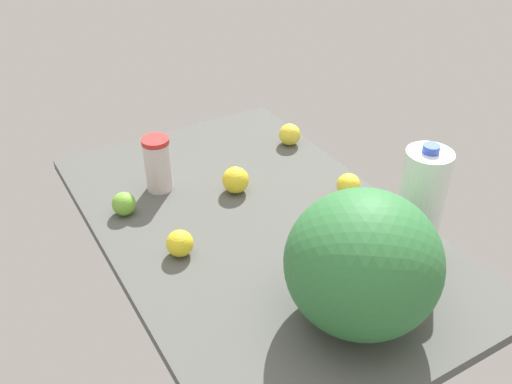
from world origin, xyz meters
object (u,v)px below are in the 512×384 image
tumbler_cup (158,164)px  milk_jug (421,203)px  lemon_loose (348,185)px  lime_by_jug (124,204)px  watermelon (363,263)px  lemon_near_front (290,134)px  lemon_far_back (236,180)px  lemon_beside_bowl (180,243)px

tumbler_cup → milk_jug: size_ratio=0.55×
lemon_loose → lime_by_jug: lemon_loose is taller
tumbler_cup → lime_by_jug: 15.43cm
watermelon → lemon_near_front: size_ratio=4.58×
lemon_loose → lemon_far_back: (-17.64, -26.33, 0.47)cm
tumbler_cup → lemon_near_front: 46.63cm
lemon_beside_bowl → lime_by_jug: size_ratio=1.04×
milk_jug → watermelon: bearing=-67.6°
lemon_near_front → lemon_beside_bowl: bearing=-58.3°
watermelon → lime_by_jug: bearing=-153.9°
tumbler_cup → lemon_near_front: tumbler_cup is taller
milk_jug → lime_by_jug: size_ratio=4.59×
lemon_beside_bowl → lemon_near_front: bearing=121.7°
lemon_far_back → tumbler_cup: bearing=-124.7°
milk_jug → lemon_near_front: bearing=177.1°
lime_by_jug → tumbler_cup: bearing=117.7°
lemon_near_front → watermelon: bearing=-22.5°
watermelon → lemon_far_back: (-55.45, 1.03, -11.24)cm
lemon_far_back → lemon_loose: bearing=56.2°
milk_jug → tumbler_cup: bearing=-142.8°
milk_jug → lemon_beside_bowl: (-27.17, -50.25, -10.56)cm
lemon_beside_bowl → milk_jug: bearing=61.6°
lemon_far_back → milk_jug: bearing=29.6°
lemon_loose → lemon_near_front: 33.16cm
milk_jug → lemon_beside_bowl: milk_jug is taller
lime_by_jug → lemon_far_back: bearing=79.6°
milk_jug → lemon_loose: 28.95cm
milk_jug → lemon_far_back: bearing=-150.4°
watermelon → milk_jug: bearing=112.4°
lemon_far_back → lemon_near_front: bearing=118.6°
watermelon → lemon_far_back: watermelon is taller
watermelon → lemon_near_front: bearing=157.5°
lemon_loose → lime_by_jug: 61.80cm
watermelon → lemon_beside_bowl: (-38.05, -23.88, -11.71)cm
lemon_loose → lemon_beside_bowl: bearing=-90.3°
tumbler_cup → watermelon: 70.31cm
tumbler_cup → milk_jug: (57.01, 43.29, 5.80)cm
milk_jug → lemon_loose: (-26.93, 1.00, -10.56)cm
milk_jug → lemon_far_back: size_ratio=3.86×
lemon_far_back → lemon_beside_bowl: bearing=-55.1°
lime_by_jug → lemon_loose: bearing=67.9°
lemon_far_back → lime_by_jug: bearing=-100.4°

